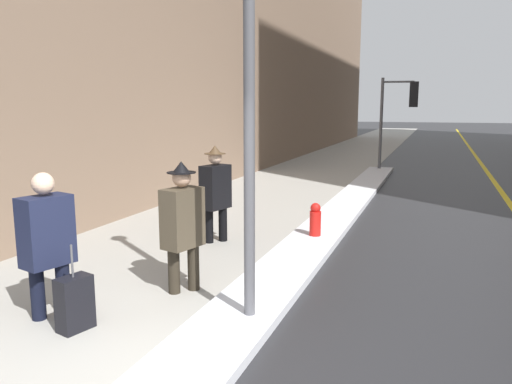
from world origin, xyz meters
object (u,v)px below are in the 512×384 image
pedestrian_in_glasses (47,239)px  fire_hydrant (315,223)px  lamp_post (249,51)px  pedestrian_in_fedora (183,222)px  pedestrian_trailing (215,190)px  rolling_suitcase (75,304)px  traffic_light_near (402,104)px

pedestrian_in_glasses → fire_hydrant: (2.05, 4.21, -0.58)m
lamp_post → pedestrian_in_fedora: 2.37m
lamp_post → pedestrian_trailing: 3.95m
pedestrian_in_fedora → fire_hydrant: size_ratio=2.43×
lamp_post → rolling_suitcase: 3.21m
traffic_light_near → lamp_post: bearing=-97.6°
lamp_post → pedestrian_trailing: bearing=120.8°
pedestrian_trailing → pedestrian_in_fedora: bearing=30.2°
pedestrian_in_glasses → fire_hydrant: size_ratio=2.38×
rolling_suitcase → fire_hydrant: size_ratio=1.36×
rolling_suitcase → fire_hydrant: 4.66m
rolling_suitcase → pedestrian_trailing: bearing=-163.5°
pedestrian_in_glasses → pedestrian_trailing: (0.41, 3.56, 0.01)m
lamp_post → rolling_suitcase: (-1.68, -0.81, -2.62)m
traffic_light_near → fire_hydrant: traffic_light_near is taller
pedestrian_in_glasses → pedestrian_in_fedora: (1.03, 1.23, 0.01)m
traffic_light_near → pedestrian_trailing: bearing=-107.0°
rolling_suitcase → traffic_light_near: bearing=-173.0°
fire_hydrant → pedestrian_trailing: bearing=-158.4°
traffic_light_near → fire_hydrant: size_ratio=4.87×
traffic_light_near → pedestrian_in_fedora: 13.73m
pedestrian_in_fedora → rolling_suitcase: 1.63m
traffic_light_near → fire_hydrant: (-0.65, -10.56, -2.11)m
traffic_light_near → rolling_suitcase: bearing=-103.9°
lamp_post → rolling_suitcase: bearing=-154.4°
lamp_post → pedestrian_in_glasses: 3.01m
traffic_light_near → pedestrian_in_glasses: traffic_light_near is taller
lamp_post → pedestrian_trailing: size_ratio=2.84×
pedestrian_in_glasses → rolling_suitcase: pedestrian_in_glasses is taller
lamp_post → fire_hydrant: 4.41m
lamp_post → pedestrian_trailing: (-1.75, 2.94, -1.98)m
traffic_light_near → pedestrian_in_fedora: traffic_light_near is taller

